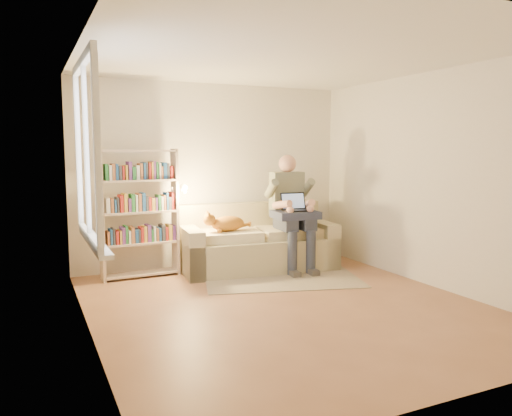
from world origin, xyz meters
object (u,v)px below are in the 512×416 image
person (291,206)px  bookshelf (140,207)px  laptop (299,206)px  cat (224,223)px  sofa (257,245)px

person → bookshelf: bookshelf is taller
laptop → bookshelf: bearing=170.7°
cat → bookshelf: bearing=171.3°
sofa → cat: (-0.52, -0.08, 0.36)m
cat → laptop: 1.06m
person → sofa: bearing=160.5°
sofa → cat: bearing=-165.2°
laptop → bookshelf: 2.13m
person → laptop: 0.16m
person → cat: (-0.96, 0.13, -0.20)m
cat → person: bearing=-1.4°
bookshelf → person: bearing=-12.7°
laptop → bookshelf: (-2.05, 0.56, 0.03)m
person → laptop: (0.04, -0.16, 0.01)m
sofa → person: person is taller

